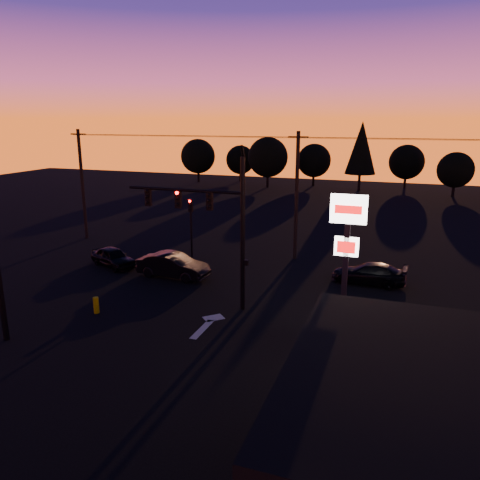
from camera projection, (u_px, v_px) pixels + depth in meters
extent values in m
plane|color=black|center=(184.00, 337.00, 21.71)|extent=(120.00, 120.00, 0.00)
cube|color=beige|center=(202.00, 329.00, 22.45)|extent=(0.35, 2.20, 0.01)
cube|color=beige|center=(214.00, 318.00, 23.73)|extent=(1.20, 1.20, 0.01)
cylinder|color=black|center=(243.00, 236.00, 23.86)|extent=(0.24, 0.24, 8.00)
cylinder|color=black|center=(243.00, 153.00, 22.80)|extent=(0.14, 0.52, 0.76)
cylinder|color=black|center=(184.00, 190.00, 24.36)|extent=(6.50, 0.16, 0.16)
cube|color=black|center=(210.00, 201.00, 24.01)|extent=(0.32, 0.22, 0.95)
sphere|color=black|center=(209.00, 195.00, 23.81)|extent=(0.18, 0.18, 0.18)
sphere|color=black|center=(209.00, 201.00, 23.88)|extent=(0.18, 0.18, 0.18)
sphere|color=black|center=(209.00, 206.00, 23.96)|extent=(0.18, 0.18, 0.18)
cube|color=black|center=(178.00, 199.00, 24.60)|extent=(0.32, 0.22, 0.95)
sphere|color=#FF0705|center=(177.00, 193.00, 24.39)|extent=(0.18, 0.18, 0.18)
sphere|color=black|center=(177.00, 199.00, 24.47)|extent=(0.18, 0.18, 0.18)
sphere|color=black|center=(177.00, 204.00, 24.54)|extent=(0.18, 0.18, 0.18)
cube|color=black|center=(148.00, 197.00, 25.18)|extent=(0.32, 0.22, 0.95)
sphere|color=black|center=(147.00, 191.00, 24.97)|extent=(0.18, 0.18, 0.18)
sphere|color=black|center=(147.00, 197.00, 25.05)|extent=(0.18, 0.18, 0.18)
sphere|color=black|center=(147.00, 202.00, 25.12)|extent=(0.18, 0.18, 0.18)
cube|color=black|center=(246.00, 263.00, 24.15)|extent=(0.22, 0.18, 0.28)
cylinder|color=black|center=(191.00, 234.00, 33.36)|extent=(0.14, 0.14, 3.60)
cube|color=black|center=(191.00, 205.00, 32.83)|extent=(0.30, 0.20, 0.90)
sphere|color=#FF0705|center=(190.00, 201.00, 32.64)|extent=(0.18, 0.18, 0.18)
sphere|color=black|center=(190.00, 205.00, 32.71)|extent=(0.18, 0.18, 0.18)
sphere|color=black|center=(190.00, 209.00, 32.78)|extent=(0.18, 0.18, 0.18)
cube|color=black|center=(345.00, 278.00, 20.00)|extent=(0.22, 0.22, 6.40)
cube|color=white|center=(349.00, 209.00, 19.24)|extent=(1.50, 0.25, 1.20)
cube|color=red|center=(348.00, 210.00, 19.11)|extent=(1.10, 0.02, 0.35)
cube|color=white|center=(346.00, 246.00, 19.65)|extent=(1.00, 0.22, 0.80)
cube|color=red|center=(346.00, 247.00, 19.53)|extent=(0.75, 0.02, 0.50)
cylinder|color=black|center=(82.00, 185.00, 38.52)|extent=(0.26, 0.26, 9.00)
cube|color=black|center=(78.00, 134.00, 37.49)|extent=(1.40, 0.10, 0.10)
cylinder|color=black|center=(296.00, 197.00, 32.69)|extent=(0.26, 0.26, 9.00)
cube|color=black|center=(298.00, 137.00, 31.66)|extent=(1.40, 0.10, 0.10)
cylinder|color=black|center=(175.00, 136.00, 34.04)|extent=(18.00, 0.02, 0.02)
cylinder|color=black|center=(179.00, 135.00, 34.57)|extent=(18.00, 0.02, 0.02)
cylinder|color=black|center=(183.00, 136.00, 35.13)|extent=(18.00, 0.02, 0.02)
cylinder|color=black|center=(442.00, 140.00, 28.20)|extent=(18.00, 0.02, 0.02)
cylinder|color=black|center=(442.00, 139.00, 28.74)|extent=(18.00, 0.02, 0.02)
cylinder|color=black|center=(441.00, 139.00, 29.30)|extent=(18.00, 0.02, 0.02)
cube|color=black|center=(384.00, 384.00, 15.26)|extent=(2.20, 0.05, 1.60)
cylinder|color=#ABAD00|center=(96.00, 305.00, 24.25)|extent=(0.28, 0.28, 0.85)
cylinder|color=black|center=(198.00, 177.00, 74.22)|extent=(0.36, 0.36, 1.62)
sphere|color=black|center=(198.00, 156.00, 73.40)|extent=(5.36, 5.36, 5.36)
cylinder|color=black|center=(240.00, 177.00, 75.04)|extent=(0.36, 0.36, 1.38)
sphere|color=black|center=(240.00, 160.00, 74.35)|extent=(4.54, 4.54, 4.54)
cylinder|color=black|center=(267.00, 181.00, 68.49)|extent=(0.36, 0.36, 1.75)
sphere|color=black|center=(268.00, 157.00, 67.61)|extent=(5.77, 5.78, 5.78)
cylinder|color=black|center=(313.00, 181.00, 70.23)|extent=(0.36, 0.36, 1.50)
sphere|color=black|center=(314.00, 161.00, 69.47)|extent=(4.95, 4.95, 4.95)
cylinder|color=black|center=(359.00, 182.00, 65.11)|extent=(0.36, 0.36, 2.38)
cone|color=black|center=(361.00, 148.00, 63.92)|extent=(4.18, 4.18, 7.12)
cylinder|color=black|center=(405.00, 183.00, 67.84)|extent=(0.36, 0.36, 1.50)
sphere|color=black|center=(407.00, 162.00, 67.08)|extent=(4.95, 4.95, 4.95)
cylinder|color=black|center=(453.00, 191.00, 60.44)|extent=(0.36, 0.36, 1.38)
sphere|color=black|center=(456.00, 170.00, 59.75)|extent=(4.54, 4.54, 4.54)
imported|color=black|center=(113.00, 257.00, 31.88)|extent=(4.12, 2.95, 1.30)
imported|color=black|center=(173.00, 265.00, 29.69)|extent=(4.74, 1.88, 1.54)
imported|color=black|center=(369.00, 273.00, 28.54)|extent=(4.54, 2.02, 1.29)
imported|color=black|center=(395.00, 392.00, 16.18)|extent=(2.64, 4.79, 1.27)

